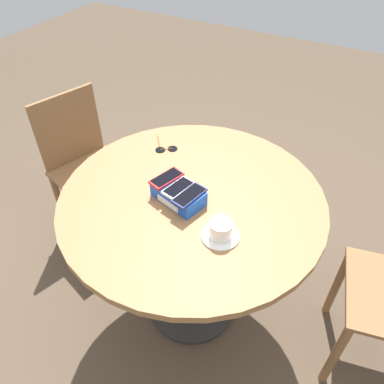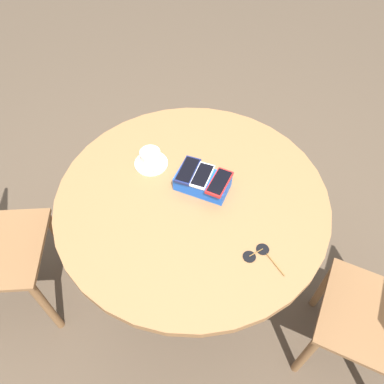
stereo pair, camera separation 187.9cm
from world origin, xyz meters
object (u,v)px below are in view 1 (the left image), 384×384
coffee_cup (221,228)px  sunglasses (166,148)px  phone_navy (189,195)px  round_table (192,218)px  saucer (220,236)px  phone_box (178,194)px  phone_red (167,178)px  chair_near_window (88,167)px  phone_white (178,188)px

coffee_cup → sunglasses: size_ratio=0.78×
phone_navy → round_table: bearing=111.3°
phone_navy → saucer: bearing=-23.4°
phone_box → phone_red: 0.08m
saucer → phone_box: bearing=157.9°
coffee_cup → chair_near_window: size_ratio=0.13×
round_table → phone_box: size_ratio=4.72×
phone_box → phone_red: phone_red is taller
phone_red → phone_white: bearing=-20.4°
phone_red → saucer: bearing=-21.5°
sunglasses → chair_near_window: bearing=176.7°
phone_white → sunglasses: bearing=130.3°
round_table → sunglasses: 0.35m
round_table → saucer: saucer is taller
phone_navy → coffee_cup: (0.16, -0.07, -0.03)m
phone_white → coffee_cup: (0.21, -0.08, -0.02)m
phone_red → phone_navy: bearing=-18.9°
phone_navy → sunglasses: 0.40m
coffee_cup → phone_navy: bearing=157.2°
saucer → sunglasses: saucer is taller
phone_red → phone_navy: (0.12, -0.04, -0.00)m
round_table → phone_red: phone_red is taller
phone_white → chair_near_window: 0.92m
sunglasses → phone_white: bearing=-49.7°
round_table → saucer: bearing=-35.9°
sunglasses → chair_near_window: 0.65m
phone_red → coffee_cup: phone_red is taller
coffee_cup → phone_box: bearing=158.3°
phone_box → saucer: phone_box is taller
phone_white → coffee_cup: 0.23m
saucer → chair_near_window: size_ratio=0.16×
phone_white → sunglasses: (-0.22, 0.26, -0.06)m
round_table → sunglasses: sunglasses is taller
coffee_cup → sunglasses: bearing=141.6°
sunglasses → phone_navy: bearing=-45.1°
round_table → coffee_cup: bearing=-35.6°
saucer → chair_near_window: (-0.99, 0.38, -0.34)m
phone_box → phone_navy: bearing=-18.6°
phone_navy → saucer: (0.16, -0.07, -0.06)m
round_table → phone_box: 0.16m
saucer → coffee_cup: 0.04m
phone_red → sunglasses: (-0.16, 0.24, -0.06)m
phone_navy → sunglasses: phone_navy is taller
phone_red → saucer: 0.31m
phone_white → saucer: phone_white is taller
phone_white → phone_red: bearing=159.6°
phone_red → phone_navy: size_ratio=0.99×
phone_box → sunglasses: 0.34m
round_table → chair_near_window: 0.87m
sunglasses → saucer: bearing=-38.5°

